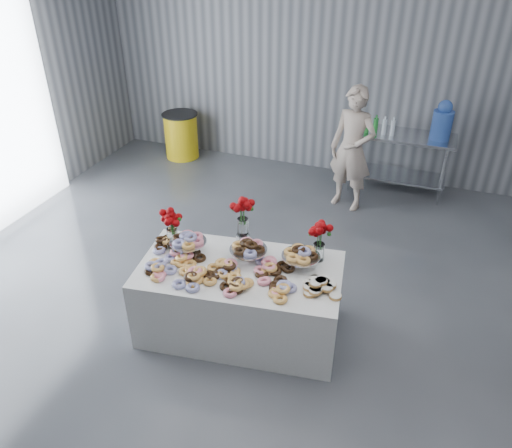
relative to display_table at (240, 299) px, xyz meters
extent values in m
plane|color=#393B41|center=(0.23, -0.49, -0.38)|extent=(9.00, 9.00, 0.00)
cube|color=gray|center=(0.23, 4.01, 1.62)|extent=(8.00, 0.04, 4.00)
cube|color=white|center=(0.00, 0.00, 0.00)|extent=(2.02, 1.25, 0.75)
cube|color=silver|center=(1.06, 3.61, 0.51)|extent=(1.50, 0.60, 0.04)
cube|color=silver|center=(1.06, 3.61, -0.12)|extent=(1.40, 0.55, 0.03)
cylinder|color=silver|center=(0.41, 3.36, 0.05)|extent=(0.04, 0.04, 0.86)
cylinder|color=silver|center=(1.71, 3.36, 0.05)|extent=(0.04, 0.04, 0.86)
cylinder|color=silver|center=(0.41, 3.86, 0.05)|extent=(0.04, 0.04, 0.86)
cylinder|color=silver|center=(1.71, 3.86, 0.05)|extent=(0.04, 0.04, 0.86)
cylinder|color=silver|center=(-0.57, 0.07, 0.44)|extent=(0.06, 0.06, 0.12)
cylinder|color=silver|center=(-0.57, 0.07, 0.50)|extent=(0.36, 0.36, 0.01)
cylinder|color=silver|center=(0.03, 0.16, 0.44)|extent=(0.06, 0.06, 0.12)
cylinder|color=silver|center=(0.03, 0.16, 0.50)|extent=(0.36, 0.36, 0.01)
cylinder|color=silver|center=(0.52, 0.22, 0.44)|extent=(0.06, 0.06, 0.12)
cylinder|color=silver|center=(0.52, 0.22, 0.50)|extent=(0.36, 0.36, 0.01)
cylinder|color=white|center=(-0.78, 0.14, 0.46)|extent=(0.11, 0.11, 0.18)
cylinder|color=#1E5919|center=(-0.78, 0.14, 0.59)|extent=(0.04, 0.04, 0.18)
cylinder|color=white|center=(0.65, 0.39, 0.46)|extent=(0.11, 0.11, 0.18)
cylinder|color=#1E5919|center=(0.65, 0.39, 0.59)|extent=(0.04, 0.04, 0.18)
cylinder|color=silver|center=(-0.10, 0.34, 0.45)|extent=(0.14, 0.14, 0.15)
cylinder|color=white|center=(-0.10, 0.34, 0.61)|extent=(0.11, 0.11, 0.18)
cylinder|color=#1E5919|center=(-0.10, 0.34, 0.75)|extent=(0.04, 0.04, 0.18)
cylinder|color=#4374E4|center=(1.56, 3.61, 0.73)|extent=(0.28, 0.28, 0.40)
sphere|color=#4374E4|center=(1.56, 3.61, 0.98)|extent=(0.20, 0.20, 0.20)
imported|color=#CC8C93|center=(0.48, 2.90, 0.49)|extent=(0.72, 0.57, 1.73)
cylinder|color=gold|center=(-2.54, 3.61, 0.00)|extent=(0.55, 0.55, 0.75)
cylinder|color=black|center=(-2.54, 3.61, 0.38)|extent=(0.60, 0.60, 0.02)
camera|label=1|loc=(1.45, -3.46, 3.17)|focal=35.00mm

